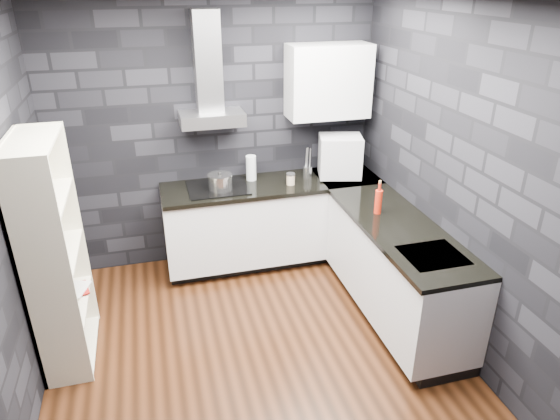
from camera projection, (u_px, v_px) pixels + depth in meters
name	position (u px, v px, depth m)	size (l,w,h in m)	color
ground	(253.00, 346.00, 4.13)	(3.20, 3.20, 0.00)	#3B1D0E
wall_back	(215.00, 134.00, 4.97)	(3.20, 0.05, 2.70)	black
wall_front	(328.00, 344.00, 2.14)	(3.20, 0.05, 2.70)	black
wall_right	(450.00, 175.00, 3.94)	(0.05, 3.20, 2.70)	black
toekick_back	(272.00, 254.00, 5.40)	(2.18, 0.50, 0.10)	black
toekick_right	(395.00, 308.00, 4.51)	(0.50, 1.78, 0.10)	black
counter_back_cab	(273.00, 220.00, 5.18)	(2.20, 0.60, 0.76)	white
counter_right_cab	(396.00, 269.00, 4.32)	(0.60, 1.80, 0.76)	white
counter_back_top	(273.00, 185.00, 5.00)	(2.20, 0.62, 0.04)	black
counter_right_top	(400.00, 228.00, 4.15)	(0.62, 1.80, 0.04)	black
counter_corner_top	(346.00, 177.00, 5.20)	(0.62, 0.62, 0.04)	black
hood_body	(212.00, 118.00, 4.70)	(0.60, 0.34, 0.12)	#A8A8AC
hood_chimney	(208.00, 62.00, 4.55)	(0.24, 0.20, 0.90)	#A8A8AC
upper_cabinet	(328.00, 81.00, 4.85)	(0.80, 0.35, 0.70)	silver
cooktop	(218.00, 188.00, 4.87)	(0.58, 0.50, 0.01)	black
sink_rim	(433.00, 256.00, 3.71)	(0.44, 0.40, 0.01)	#A8A8AC
pot	(220.00, 182.00, 4.79)	(0.23, 0.23, 0.13)	silver
glass_vase	(251.00, 168.00, 5.02)	(0.10, 0.10, 0.25)	silver
storage_jar	(291.00, 180.00, 4.94)	(0.08, 0.08, 0.10)	tan
utensil_crock	(307.00, 172.00, 5.10)	(0.09, 0.09, 0.12)	silver
appliance_garage	(340.00, 156.00, 5.05)	(0.42, 0.32, 0.42)	#B9BAC0
red_bottle	(378.00, 202.00, 4.31)	(0.06, 0.06, 0.21)	#B5210E
bookshelf	(54.00, 255.00, 3.70)	(0.34, 0.80, 1.80)	beige
fruit_bowl	(51.00, 258.00, 3.60)	(0.20, 0.20, 0.05)	silver
book_red	(65.00, 282.00, 3.97)	(0.16, 0.02, 0.22)	maroon
book_second	(62.00, 278.00, 3.98)	(0.18, 0.02, 0.24)	#B2B2B2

